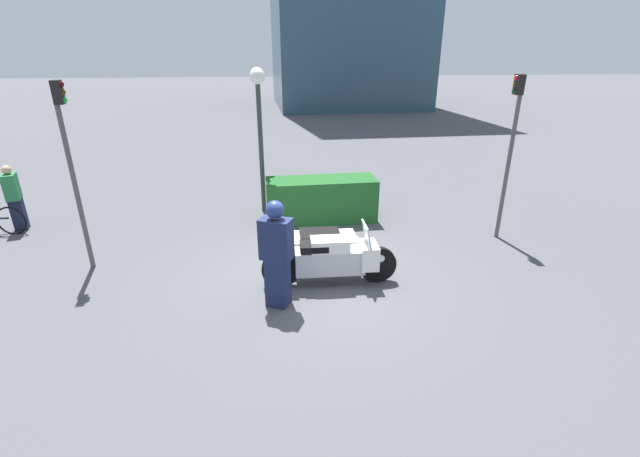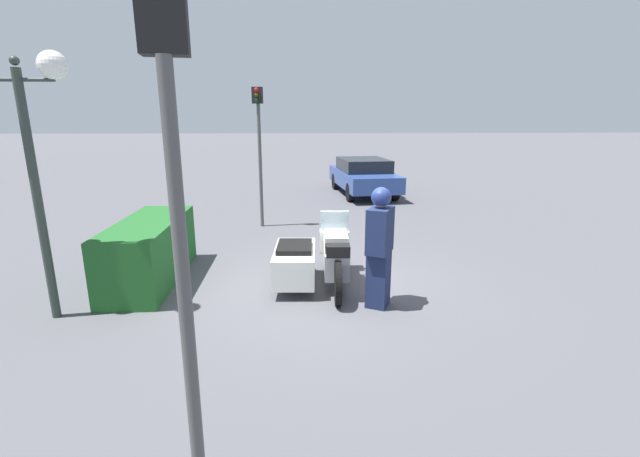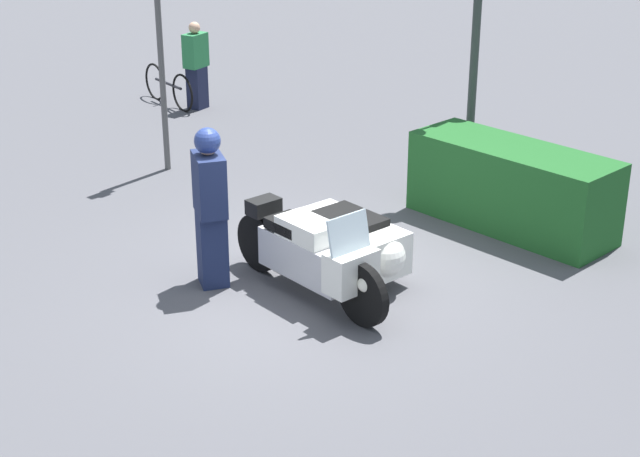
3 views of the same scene
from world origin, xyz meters
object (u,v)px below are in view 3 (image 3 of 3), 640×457
traffic_light_far (160,16)px  bicycle_parked (168,87)px  officer_rider (210,204)px  pedestrian_bystander (196,66)px  hedge_bush_curbside (512,187)px  police_motorcycle (336,248)px

traffic_light_far → bicycle_parked: size_ratio=2.06×
officer_rider → pedestrian_bystander: size_ratio=1.18×
bicycle_parked → hedge_bush_curbside: bearing=4.5°
police_motorcycle → officer_rider: (-1.03, -0.96, 0.51)m
pedestrian_bystander → bicycle_parked: 0.76m
traffic_light_far → officer_rider: bearing=-35.7°
officer_rider → bicycle_parked: bearing=-95.2°
pedestrian_bystander → officer_rider: bearing=128.8°
hedge_bush_curbside → pedestrian_bystander: pedestrian_bystander is taller
hedge_bush_curbside → bicycle_parked: bearing=178.3°
officer_rider → bicycle_parked: officer_rider is taller
traffic_light_far → pedestrian_bystander: (-2.42, 2.39, -1.54)m
hedge_bush_curbside → bicycle_parked: 7.90m
traffic_light_far → bicycle_parked: (-2.97, 2.14, -1.99)m
officer_rider → hedge_bush_curbside: (1.33, 3.86, -0.44)m
pedestrian_bystander → bicycle_parked: (-0.55, -0.25, -0.46)m
officer_rider → traffic_light_far: traffic_light_far is taller
pedestrian_bystander → bicycle_parked: pedestrian_bystander is taller
officer_rider → bicycle_parked: size_ratio=1.08×
officer_rider → traffic_light_far: bearing=-91.8°
officer_rider → bicycle_parked: (-6.56, 4.09, -0.65)m
police_motorcycle → hedge_bush_curbside: police_motorcycle is taller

